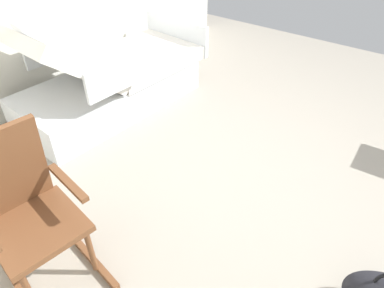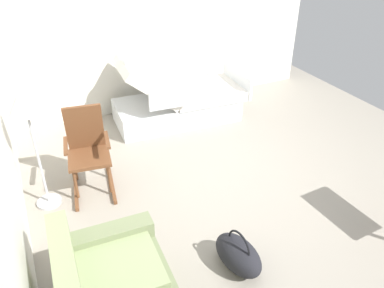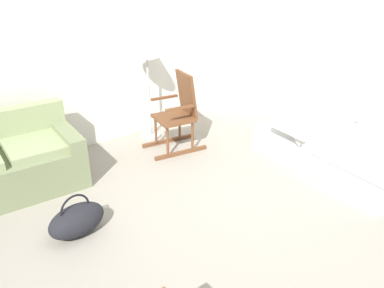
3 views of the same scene
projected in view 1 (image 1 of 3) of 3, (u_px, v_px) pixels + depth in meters
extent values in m
plane|color=gray|center=(270.00, 168.00, 3.08)|extent=(6.40, 6.40, 0.00)
cube|color=silver|center=(110.00, 93.00, 3.79)|extent=(0.99, 1.98, 0.35)
cube|color=white|center=(141.00, 58.00, 3.92)|extent=(0.98, 1.21, 0.14)
cube|color=white|center=(61.00, 59.00, 3.17)|extent=(0.96, 0.88, 0.71)
ellipsoid|color=white|center=(39.00, 36.00, 2.92)|extent=(0.37, 0.48, 0.41)
cube|color=silver|center=(112.00, 79.00, 3.06)|extent=(0.07, 0.56, 0.28)
cube|color=silver|center=(49.00, 49.00, 3.58)|extent=(0.07, 0.56, 0.28)
cube|color=silver|center=(176.00, 33.00, 4.21)|extent=(0.95, 0.11, 0.36)
cylinder|color=black|center=(69.00, 150.00, 3.20)|extent=(0.10, 0.10, 0.10)
cylinder|color=black|center=(28.00, 121.00, 3.57)|extent=(0.10, 0.10, 0.10)
cylinder|color=black|center=(184.00, 86.00, 4.16)|extent=(0.10, 0.10, 0.10)
cylinder|color=black|center=(143.00, 69.00, 4.53)|extent=(0.10, 0.10, 0.10)
cube|color=brown|center=(85.00, 251.00, 2.37)|extent=(0.76, 0.15, 0.05)
cylinder|color=brown|center=(90.00, 249.00, 2.12)|extent=(0.04, 0.04, 0.40)
cylinder|color=brown|center=(61.00, 216.00, 2.32)|extent=(0.04, 0.04, 0.40)
cylinder|color=brown|center=(2.00, 250.00, 2.11)|extent=(0.04, 0.04, 0.40)
cube|color=brown|center=(38.00, 228.00, 1.99)|extent=(0.53, 0.54, 0.04)
cube|color=brown|center=(6.00, 172.00, 1.92)|extent=(0.18, 0.45, 0.60)
cube|color=brown|center=(68.00, 182.00, 1.97)|extent=(0.39, 0.10, 0.03)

